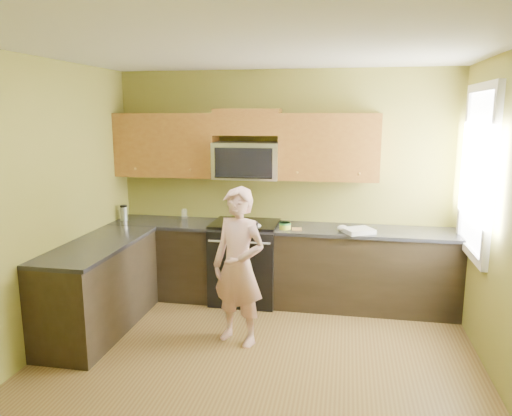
% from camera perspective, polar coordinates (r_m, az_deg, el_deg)
% --- Properties ---
extents(floor, '(4.00, 4.00, 0.00)m').
position_cam_1_polar(floor, '(4.40, -0.59, -18.97)').
color(floor, brown).
rests_on(floor, ground).
extents(ceiling, '(4.00, 4.00, 0.00)m').
position_cam_1_polar(ceiling, '(3.84, -0.67, 18.52)').
color(ceiling, white).
rests_on(ceiling, ground).
extents(wall_back, '(4.00, 0.00, 4.00)m').
position_cam_1_polar(wall_back, '(5.85, 3.19, 2.67)').
color(wall_back, olive).
rests_on(wall_back, ground).
extents(wall_front, '(4.00, 0.00, 4.00)m').
position_cam_1_polar(wall_front, '(2.07, -11.76, -13.45)').
color(wall_front, olive).
rests_on(wall_front, ground).
extents(wall_left, '(0.00, 4.00, 4.00)m').
position_cam_1_polar(wall_left, '(4.71, -25.23, -0.42)').
color(wall_left, olive).
rests_on(wall_left, ground).
extents(cabinet_back_run, '(4.00, 0.60, 0.88)m').
position_cam_1_polar(cabinet_back_run, '(5.76, 2.71, -6.75)').
color(cabinet_back_run, black).
rests_on(cabinet_back_run, floor).
extents(cabinet_left_run, '(0.60, 1.60, 0.88)m').
position_cam_1_polar(cabinet_left_run, '(5.28, -17.91, -8.99)').
color(cabinet_left_run, black).
rests_on(cabinet_left_run, floor).
extents(countertop_back, '(4.00, 0.62, 0.04)m').
position_cam_1_polar(countertop_back, '(5.63, 2.73, -2.32)').
color(countertop_back, black).
rests_on(countertop_back, cabinet_back_run).
extents(countertop_left, '(0.62, 1.60, 0.04)m').
position_cam_1_polar(countertop_left, '(5.14, -18.11, -4.17)').
color(countertop_left, black).
rests_on(countertop_left, cabinet_left_run).
extents(stove, '(0.76, 0.65, 0.95)m').
position_cam_1_polar(stove, '(5.79, -1.27, -6.28)').
color(stove, black).
rests_on(stove, floor).
extents(microwave, '(0.76, 0.40, 0.42)m').
position_cam_1_polar(microwave, '(5.70, -1.05, 3.48)').
color(microwave, silver).
rests_on(microwave, wall_back).
extents(upper_cab_left, '(1.22, 0.33, 0.75)m').
position_cam_1_polar(upper_cab_left, '(6.01, -10.29, 3.70)').
color(upper_cab_left, brown).
rests_on(upper_cab_left, wall_back).
extents(upper_cab_right, '(1.12, 0.33, 0.75)m').
position_cam_1_polar(upper_cab_right, '(5.62, 8.46, 3.26)').
color(upper_cab_right, brown).
rests_on(upper_cab_right, wall_back).
extents(upper_cab_over_mw, '(0.76, 0.33, 0.30)m').
position_cam_1_polar(upper_cab_over_mw, '(5.69, -1.00, 10.04)').
color(upper_cab_over_mw, brown).
rests_on(upper_cab_over_mw, wall_back).
extents(window, '(0.06, 1.06, 1.66)m').
position_cam_1_polar(window, '(5.12, 24.58, 3.88)').
color(window, white).
rests_on(window, wall_right).
extents(woman, '(0.65, 0.54, 1.53)m').
position_cam_1_polar(woman, '(4.68, -2.04, -6.86)').
color(woman, '#DE796F').
rests_on(woman, floor).
extents(frying_pan, '(0.34, 0.51, 0.06)m').
position_cam_1_polar(frying_pan, '(5.41, -1.18, -2.31)').
color(frying_pan, black).
rests_on(frying_pan, stove).
extents(butter_tub, '(0.14, 0.14, 0.10)m').
position_cam_1_polar(butter_tub, '(5.48, 3.41, -2.48)').
color(butter_tub, '#DFEA3D').
rests_on(butter_tub, countertop_back).
extents(toast_slice, '(0.12, 0.12, 0.01)m').
position_cam_1_polar(toast_slice, '(5.45, 4.80, -2.49)').
color(toast_slice, '#B27F47').
rests_on(toast_slice, countertop_back).
extents(napkin_a, '(0.13, 0.13, 0.06)m').
position_cam_1_polar(napkin_a, '(5.49, 0.03, -2.12)').
color(napkin_a, silver).
rests_on(napkin_a, countertop_back).
extents(napkin_b, '(0.15, 0.16, 0.07)m').
position_cam_1_polar(napkin_b, '(5.46, 10.11, -2.34)').
color(napkin_b, silver).
rests_on(napkin_b, countertop_back).
extents(dish_towel, '(0.38, 0.36, 0.05)m').
position_cam_1_polar(dish_towel, '(5.40, 11.91, -2.63)').
color(dish_towel, silver).
rests_on(dish_towel, countertop_back).
extents(travel_mug, '(0.11, 0.11, 0.19)m').
position_cam_1_polar(travel_mug, '(6.13, -15.18, -1.39)').
color(travel_mug, silver).
rests_on(travel_mug, countertop_back).
extents(glass_a, '(0.09, 0.09, 0.12)m').
position_cam_1_polar(glass_a, '(6.06, -8.39, -0.68)').
color(glass_a, silver).
rests_on(glass_a, countertop_back).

